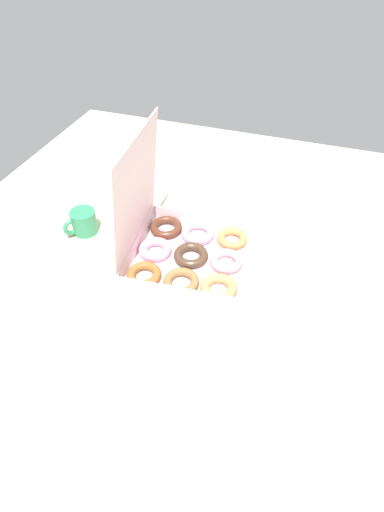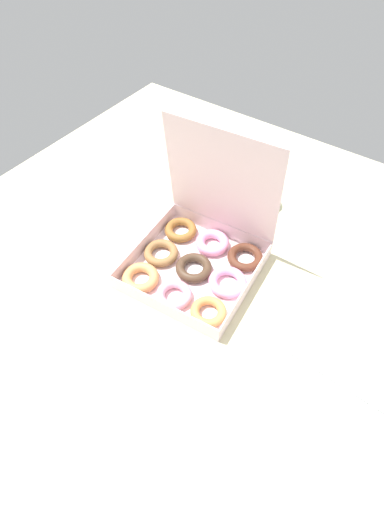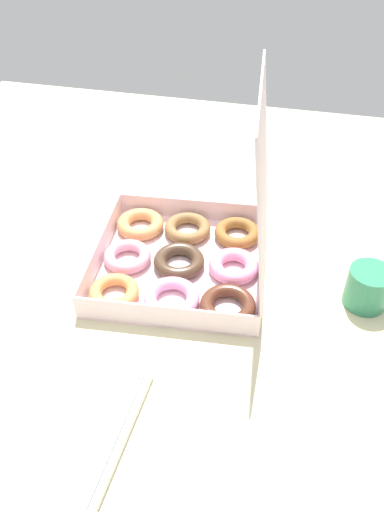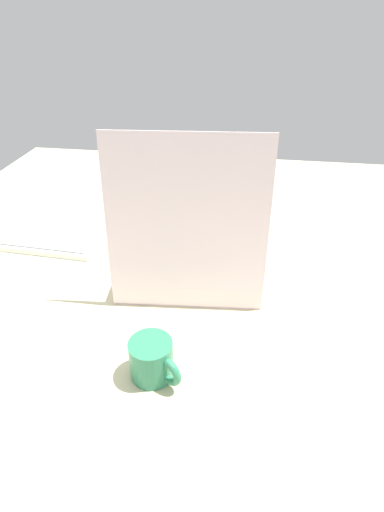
# 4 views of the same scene
# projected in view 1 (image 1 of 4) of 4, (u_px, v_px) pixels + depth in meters

# --- Properties ---
(ground_plane) EXTENTS (1.80, 1.80, 0.02)m
(ground_plane) POSITION_uv_depth(u_px,v_px,m) (199.00, 258.00, 1.31)
(ground_plane) COLOR beige
(donut_box) EXTENTS (0.39, 0.39, 0.42)m
(donut_box) POSITION_uv_depth(u_px,v_px,m) (184.00, 249.00, 1.26)
(donut_box) COLOR white
(donut_box) RESTS_ON ground_plane
(keyboard) EXTENTS (0.41, 0.15, 0.02)m
(keyboard) POSITION_uv_depth(u_px,v_px,m) (240.00, 181.00, 1.61)
(keyboard) COLOR white
(keyboard) RESTS_ON ground_plane
(coffee_mug) EXTENTS (0.11, 0.09, 0.08)m
(coffee_mug) POSITION_uv_depth(u_px,v_px,m) (83.00, 222.00, 1.36)
(coffee_mug) COLOR #2D7C58
(coffee_mug) RESTS_ON ground_plane
(paper_napkin) EXTENTS (0.18, 0.18, 0.00)m
(paper_napkin) POSITION_uv_depth(u_px,v_px,m) (278.00, 328.00, 1.09)
(paper_napkin) COLOR white
(paper_napkin) RESTS_ON ground_plane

